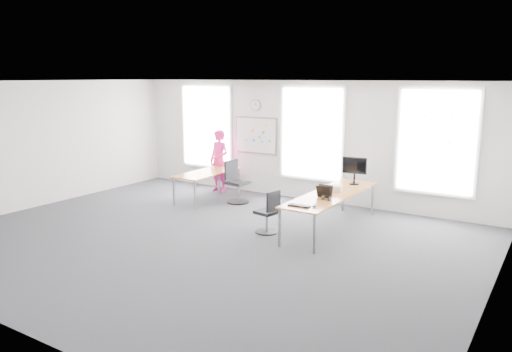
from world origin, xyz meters
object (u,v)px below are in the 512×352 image
Objects in this scene: monitor at (354,168)px; desk_left at (208,174)px; desk_right at (331,196)px; keyboard at (299,206)px; chair_left at (236,184)px; headphones at (326,198)px; chair_right at (269,214)px; person at (219,161)px.

desk_left is at bearing -179.56° from monitor.
desk_right is 1.28m from keyboard.
keyboard is (2.86, -2.10, 0.31)m from chair_left.
headphones reaches higher than keyboard.
chair_right reaches higher than desk_right.
keyboard is (-0.07, -1.27, 0.06)m from desk_right.
desk_left is 3.17m from chair_right.
headphones is (1.10, 0.29, 0.42)m from chair_right.
monitor reaches higher than desk_left.
desk_left is 4.80× the size of keyboard.
chair_right is 0.84× the size of chair_left.
desk_right is 2.97× the size of chair_left.
person reaches higher than headphones.
person is 4.10m from monitor.
chair_left is 3.42m from headphones.
person is (-4.00, 1.57, 0.14)m from desk_right.
chair_right is at bearing -29.74° from desk_left.
desk_right is 5.17× the size of monitor.
person is 2.81× the size of monitor.
chair_right is (2.74, -1.56, -0.28)m from desk_left.
chair_right is at bearing 175.94° from headphones.
monitor is (-0.09, 1.68, 0.31)m from headphones.
monitor reaches higher than keyboard.
chair_right is at bearing -31.33° from person.
keyboard is 0.69× the size of monitor.
person is (-0.31, 0.90, 0.19)m from desk_left.
chair_right reaches higher than keyboard.
person is (-1.07, 0.74, 0.39)m from chair_left.
chair_left is (-1.98, 1.72, 0.08)m from chair_right.
chair_left is 1.74× the size of monitor.
headphones is 1.71m from monitor.
monitor reaches higher than chair_right.
headphones is (4.15, -2.17, -0.04)m from person.
keyboard is at bearing 78.20° from chair_right.
desk_right is 7.55× the size of keyboard.
chair_right is 1.03m from keyboard.
keyboard is at bearing -28.27° from person.
desk_right is at bearing 144.93° from chair_right.
desk_right is at bearing -10.25° from desk_left.
desk_left is at bearing 169.75° from desk_right.
monitor is at bearing 86.83° from desk_right.
desk_left is 1.89× the size of chair_left.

